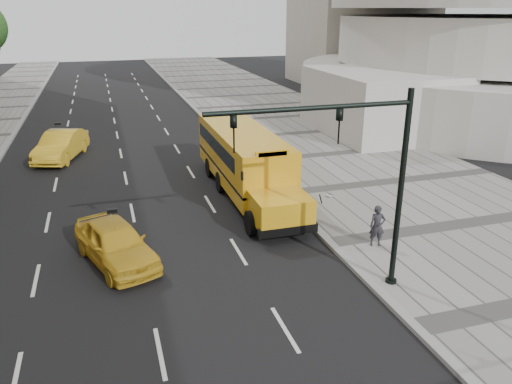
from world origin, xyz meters
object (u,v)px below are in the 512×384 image
object	(u,v)px
taxi_near	(115,243)
pedestrian	(377,226)
traffic_signal	(361,170)
taxi_far	(61,146)
school_bus	(244,157)

from	to	relation	value
taxi_near	pedestrian	world-z (taller)	pedestrian
pedestrian	traffic_signal	xyz separation A→B (m)	(-2.30, -2.53, 3.16)
pedestrian	traffic_signal	distance (m)	4.65
taxi_near	taxi_far	distance (m)	14.51
taxi_near	traffic_signal	bearing A→B (deg)	-50.55
school_bus	taxi_far	size ratio (longest dim) A/B	2.29
taxi_near	pedestrian	xyz separation A→B (m)	(9.33, -1.76, 0.17)
taxi_far	pedestrian	bearing A→B (deg)	-36.09
taxi_far	pedestrian	size ratio (longest dim) A/B	3.21
taxi_far	taxi_near	bearing A→B (deg)	-62.48
school_bus	taxi_near	size ratio (longest dim) A/B	2.56
school_bus	traffic_signal	world-z (taller)	traffic_signal
school_bus	traffic_signal	bearing A→B (deg)	-86.04
school_bus	taxi_far	world-z (taller)	school_bus
pedestrian	traffic_signal	world-z (taller)	traffic_signal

